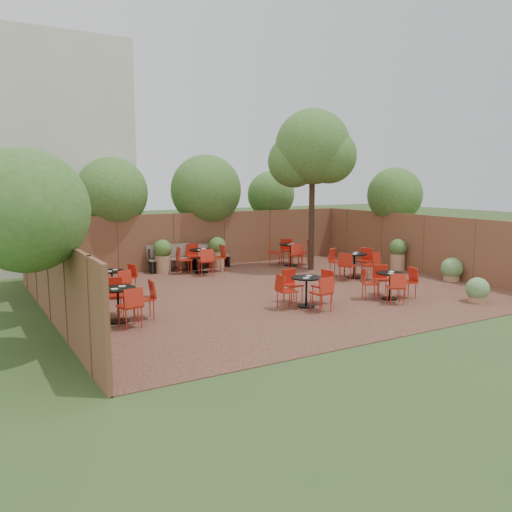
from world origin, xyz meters
TOP-DOWN VIEW (x-y plane):
  - ground at (0.00, 0.00)m, footprint 80.00×80.00m
  - courtyard_paving at (0.00, 0.00)m, footprint 12.00×10.00m
  - fence_back at (0.00, 5.00)m, footprint 12.00×0.08m
  - fence_left at (-6.00, 0.00)m, footprint 0.08×10.00m
  - fence_right at (6.00, 0.00)m, footprint 0.08×10.00m
  - neighbour_building at (-4.50, 8.00)m, footprint 5.00×4.00m
  - overhang_foliage at (-2.13, 3.26)m, footprint 15.50×10.51m
  - courtyard_tree at (3.07, 2.42)m, footprint 2.75×2.65m
  - park_bench_left at (-1.37, 4.63)m, footprint 1.57×0.66m
  - park_bench_right at (0.16, 4.62)m, footprint 1.45×0.61m
  - bistro_tables at (0.00, 0.76)m, footprint 9.75×7.80m
  - planters at (-0.34, 3.69)m, footprint 11.20×4.52m
  - low_shrubs at (4.96, -3.06)m, footprint 2.45×3.81m

SIDE VIEW (x-z plane):
  - ground at x=0.00m, z-range 0.00..0.00m
  - courtyard_paving at x=0.00m, z-range 0.00..0.02m
  - low_shrubs at x=4.96m, z-range -0.02..0.72m
  - bistro_tables at x=0.00m, z-range 0.01..0.93m
  - park_bench_right at x=0.16m, z-range 0.03..0.90m
  - park_bench_left at x=-1.37m, z-range 0.03..0.97m
  - planters at x=-0.34m, z-range 0.05..1.21m
  - fence_back at x=0.00m, z-range 0.00..2.00m
  - fence_left at x=-6.00m, z-range 0.00..2.00m
  - fence_right at x=6.00m, z-range 0.00..2.00m
  - overhang_foliage at x=-2.13m, z-range 1.38..4.02m
  - neighbour_building at x=-4.50m, z-range 0.00..8.00m
  - courtyard_tree at x=3.07m, z-range 1.33..6.91m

